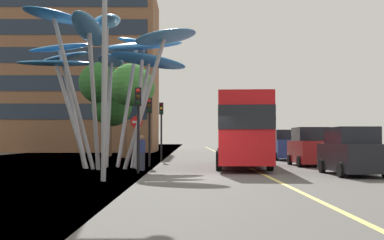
% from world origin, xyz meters
% --- Properties ---
extents(ground, '(120.00, 240.00, 0.10)m').
position_xyz_m(ground, '(-0.64, 0.00, -0.05)').
color(ground, '#54514F').
extents(red_bus, '(3.24, 11.34, 3.86)m').
position_xyz_m(red_bus, '(2.41, 7.05, 2.11)').
color(red_bus, red).
rests_on(red_bus, ground).
extents(leaf_sculpture, '(9.52, 9.78, 7.57)m').
position_xyz_m(leaf_sculpture, '(-4.59, 5.59, 5.90)').
color(leaf_sculpture, '#9EA0A5').
rests_on(leaf_sculpture, ground).
extents(traffic_light_kerb_near, '(0.28, 0.42, 3.75)m').
position_xyz_m(traffic_light_kerb_near, '(-2.68, 2.20, 2.72)').
color(traffic_light_kerb_near, black).
rests_on(traffic_light_kerb_near, ground).
extents(traffic_light_kerb_far, '(0.28, 0.42, 3.71)m').
position_xyz_m(traffic_light_kerb_far, '(-2.60, 7.11, 2.69)').
color(traffic_light_kerb_far, black).
rests_on(traffic_light_kerb_far, ground).
extents(traffic_light_island_mid, '(0.28, 0.42, 3.97)m').
position_xyz_m(traffic_light_island_mid, '(-2.33, 13.43, 2.86)').
color(traffic_light_island_mid, black).
rests_on(traffic_light_island_mid, ground).
extents(car_parked_near, '(1.95, 4.26, 2.00)m').
position_xyz_m(car_parked_near, '(6.34, 1.21, 0.94)').
color(car_parked_near, black).
rests_on(car_parked_near, ground).
extents(car_parked_mid, '(2.00, 3.91, 2.15)m').
position_xyz_m(car_parked_mid, '(6.34, 7.89, 1.01)').
color(car_parked_mid, maroon).
rests_on(car_parked_mid, ground).
extents(car_parked_far, '(1.95, 3.83, 2.16)m').
position_xyz_m(car_parked_far, '(6.46, 15.37, 1.02)').
color(car_parked_far, navy).
rests_on(car_parked_far, ground).
extents(car_side_street, '(2.09, 4.47, 1.96)m').
position_xyz_m(car_side_street, '(6.30, 21.85, 0.93)').
color(car_side_street, silver).
rests_on(car_side_street, ground).
extents(car_far_side, '(1.91, 4.53, 2.21)m').
position_xyz_m(car_far_side, '(5.77, 28.90, 1.03)').
color(car_far_side, maroon).
rests_on(car_far_side, ground).
extents(street_lamp, '(1.64, 0.44, 8.84)m').
position_xyz_m(street_lamp, '(-3.17, -1.58, 5.52)').
color(street_lamp, gray).
rests_on(street_lamp, ground).
extents(tree_pavement_near, '(3.92, 4.90, 7.64)m').
position_xyz_m(tree_pavement_near, '(-5.06, 19.25, 5.77)').
color(tree_pavement_near, brown).
rests_on(tree_pavement_near, ground).
extents(tree_pavement_far, '(4.51, 4.75, 8.20)m').
position_xyz_m(tree_pavement_far, '(-7.78, 23.03, 5.37)').
color(tree_pavement_far, brown).
rests_on(tree_pavement_far, ground).
extents(pedestrian, '(0.34, 0.34, 1.69)m').
position_xyz_m(pedestrian, '(-2.69, 3.99, 0.85)').
color(pedestrian, '#2D3342').
rests_on(pedestrian, ground).
extents(no_entry_sign, '(0.60, 0.12, 2.65)m').
position_xyz_m(no_entry_sign, '(-3.08, 5.15, 1.76)').
color(no_entry_sign, gray).
rests_on(no_entry_sign, ground).
extents(backdrop_building, '(19.75, 10.63, 18.78)m').
position_xyz_m(backdrop_building, '(-14.36, 38.64, 9.40)').
color(backdrop_building, brown).
rests_on(backdrop_building, ground).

